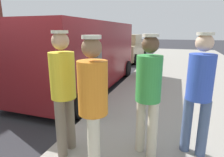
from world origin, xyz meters
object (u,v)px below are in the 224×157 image
at_px(pedestrian_in_orange, 93,100).
at_px(pedestrian_in_blue, 199,88).
at_px(parked_van, 83,54).
at_px(fire_hydrant, 140,66).
at_px(parking_meter_near, 97,70).
at_px(pedestrian_in_yellow, 63,86).
at_px(parked_sedan_ahead, 127,49).
at_px(pedestrian_in_green, 148,89).

xyz_separation_m(pedestrian_in_orange, pedestrian_in_blue, (1.19, 0.85, 0.02)).
xyz_separation_m(parked_van, fire_hydrant, (1.60, 1.56, -0.59)).
bearing_deg(parked_van, pedestrian_in_orange, -61.10).
bearing_deg(parking_meter_near, fire_hydrant, 88.53).
xyz_separation_m(parking_meter_near, pedestrian_in_orange, (0.52, -1.31, -0.05)).
relative_size(pedestrian_in_orange, pedestrian_in_yellow, 0.97).
height_order(pedestrian_in_yellow, pedestrian_in_blue, pedestrian_in_yellow).
bearing_deg(parked_sedan_ahead, fire_hydrant, -70.21).
height_order(pedestrian_in_blue, parked_van, parked_van).
xyz_separation_m(pedestrian_in_orange, pedestrian_in_green, (0.54, 0.61, 0.00)).
bearing_deg(parking_meter_near, pedestrian_in_yellow, -93.15).
relative_size(pedestrian_in_orange, pedestrian_in_green, 1.00).
bearing_deg(pedestrian_in_green, parked_sedan_ahead, 106.04).
distance_m(pedestrian_in_yellow, pedestrian_in_green, 1.16).
height_order(pedestrian_in_yellow, parked_sedan_ahead, pedestrian_in_yellow).
xyz_separation_m(pedestrian_in_orange, fire_hydrant, (-0.42, 5.22, -0.56)).
bearing_deg(parking_meter_near, pedestrian_in_orange, -68.40).
xyz_separation_m(pedestrian_in_green, fire_hydrant, (-0.96, 4.61, -0.56)).
relative_size(pedestrian_in_orange, parked_sedan_ahead, 0.39).
height_order(pedestrian_in_green, fire_hydrant, pedestrian_in_green).
distance_m(parked_van, fire_hydrant, 2.31).
bearing_deg(pedestrian_in_blue, pedestrian_in_green, -159.39).
distance_m(pedestrian_in_green, fire_hydrant, 4.74).
relative_size(parking_meter_near, pedestrian_in_yellow, 0.87).
bearing_deg(pedestrian_in_blue, parked_sedan_ahead, 109.97).
height_order(pedestrian_in_green, parked_van, parked_van).
bearing_deg(pedestrian_in_green, pedestrian_in_yellow, -163.84).
relative_size(parking_meter_near, parked_sedan_ahead, 0.35).
bearing_deg(pedestrian_in_yellow, fire_hydrant, 88.18).
relative_size(parking_meter_near, pedestrian_in_blue, 0.88).
relative_size(pedestrian_in_blue, parked_van, 0.33).
distance_m(pedestrian_in_yellow, pedestrian_in_blue, 1.85).
height_order(parked_sedan_ahead, fire_hydrant, parked_sedan_ahead).
xyz_separation_m(pedestrian_in_orange, pedestrian_in_yellow, (-0.58, 0.28, 0.03)).
bearing_deg(pedestrian_in_green, parking_meter_near, 146.34).
xyz_separation_m(parking_meter_near, pedestrian_in_yellow, (-0.06, -1.03, -0.02)).
distance_m(pedestrian_in_orange, pedestrian_in_green, 0.81).
height_order(pedestrian_in_blue, parked_sedan_ahead, pedestrian_in_blue).
bearing_deg(parked_van, pedestrian_in_green, -50.03).
relative_size(pedestrian_in_orange, fire_hydrant, 1.98).
height_order(pedestrian_in_orange, pedestrian_in_green, pedestrian_in_green).
distance_m(pedestrian_in_green, parked_van, 3.98).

